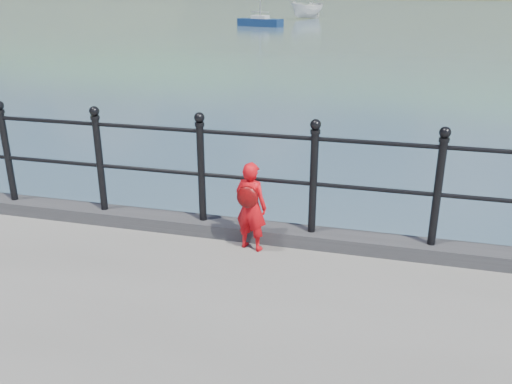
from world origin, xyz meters
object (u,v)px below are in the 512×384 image
(child, at_px, (251,206))
(sailboat_port, at_px, (260,23))
(railing, at_px, (256,165))
(launch_white, at_px, (307,10))

(child, distance_m, sailboat_port, 47.98)
(railing, height_order, launch_white, railing)
(railing, xyz_separation_m, sailboat_port, (-11.63, 46.27, -1.48))
(child, height_order, launch_white, child)
(child, xyz_separation_m, sailboat_port, (-11.64, 46.53, -1.14))
(railing, xyz_separation_m, child, (0.01, -0.26, -0.35))
(launch_white, bearing_deg, sailboat_port, -66.19)
(child, bearing_deg, railing, -73.30)
(child, relative_size, sailboat_port, 0.14)
(railing, xyz_separation_m, launch_white, (-9.46, 59.63, -0.87))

